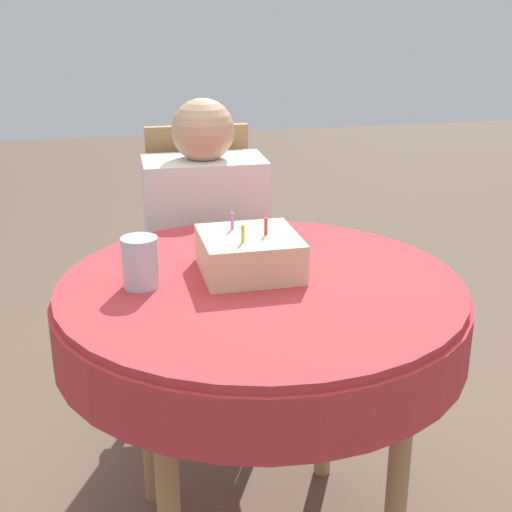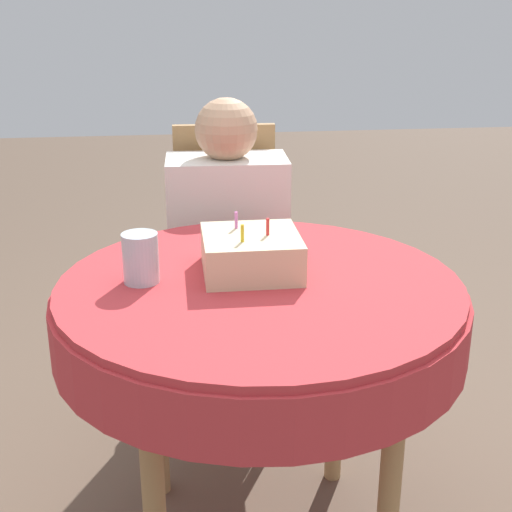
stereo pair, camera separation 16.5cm
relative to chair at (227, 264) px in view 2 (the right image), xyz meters
name	(u,v)px [view 2 (the right image)]	position (x,y,z in m)	size (l,w,h in m)	color
dining_table	(260,318)	(0.01, -0.79, 0.16)	(0.96, 0.96, 0.77)	#BC3338
chair	(227,264)	(0.00, 0.00, 0.00)	(0.40, 0.40, 0.98)	#A37A4C
person	(228,232)	(0.00, -0.10, 0.15)	(0.40, 0.33, 1.09)	tan
birthday_cake	(251,253)	(0.00, -0.73, 0.30)	(0.23, 0.23, 0.14)	beige
drinking_glass	(141,258)	(-0.26, -0.76, 0.31)	(0.08, 0.08, 0.12)	silver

